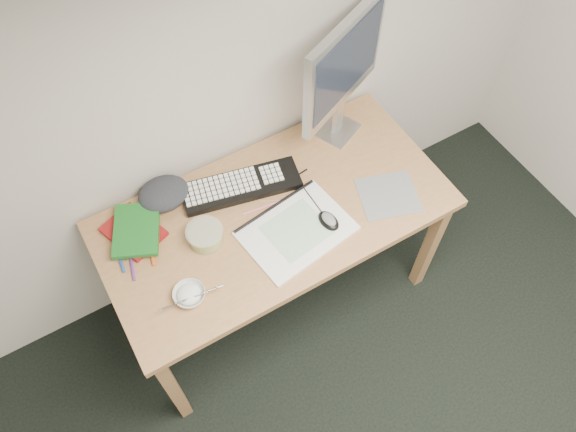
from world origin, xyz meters
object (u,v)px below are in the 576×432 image
desk (275,223)px  rice_bowl (189,295)px  sketchpad (297,231)px  monitor (343,67)px  keyboard (241,186)px

desk → rice_bowl: size_ratio=11.86×
desk → sketchpad: sketchpad is taller
desk → rice_bowl: bearing=-159.6°
monitor → desk: bearing=-176.4°
keyboard → rice_bowl: 0.51m
sketchpad → keyboard: 0.31m
sketchpad → rice_bowl: 0.48m
desk → monitor: size_ratio=2.40×
keyboard → monitor: (0.51, 0.07, 0.35)m
sketchpad → monitor: size_ratio=0.70×
desk → keyboard: 0.20m
sketchpad → monitor: (0.42, 0.36, 0.36)m
desk → monitor: bearing=27.7°
desk → sketchpad: size_ratio=3.41×
desk → keyboard: size_ratio=2.90×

